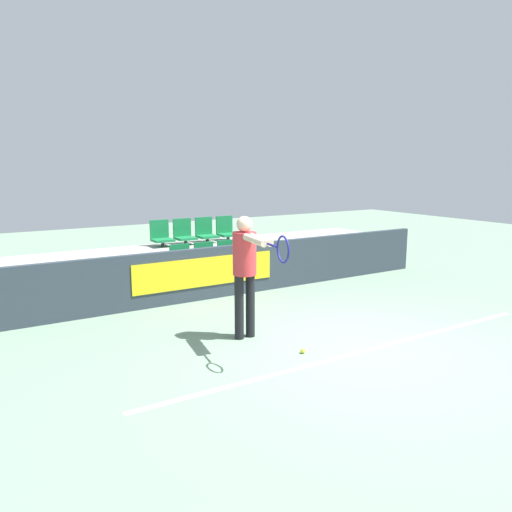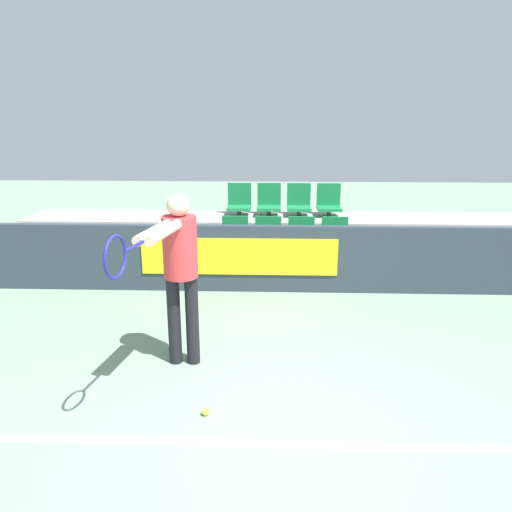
# 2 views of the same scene
# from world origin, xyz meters

# --- Properties ---
(ground_plane) EXTENTS (30.00, 30.00, 0.00)m
(ground_plane) POSITION_xyz_m (0.00, 0.00, 0.00)
(ground_plane) COLOR gray
(court_baseline) EXTENTS (6.40, 0.08, 0.01)m
(court_baseline) POSITION_xyz_m (0.00, -0.04, 0.00)
(court_baseline) COLOR white
(court_baseline) RESTS_ON ground
(barrier_wall) EXTENTS (9.11, 0.14, 0.94)m
(barrier_wall) POSITION_xyz_m (-0.01, 3.38, 0.47)
(barrier_wall) COLOR #2D3842
(barrier_wall) RESTS_ON ground
(bleacher_tier_front) EXTENTS (8.71, 1.04, 0.37)m
(bleacher_tier_front) POSITION_xyz_m (0.00, 3.98, 0.18)
(bleacher_tier_front) COLOR #9E9E99
(bleacher_tier_front) RESTS_ON ground
(bleacher_tier_middle) EXTENTS (8.71, 1.04, 0.74)m
(bleacher_tier_middle) POSITION_xyz_m (0.00, 5.02, 0.37)
(bleacher_tier_middle) COLOR #9E9E99
(bleacher_tier_middle) RESTS_ON ground
(stadium_chair_0) EXTENTS (0.40, 0.39, 0.54)m
(stadium_chair_0) POSITION_xyz_m (-0.77, 4.11, 0.59)
(stadium_chair_0) COLOR #333333
(stadium_chair_0) RESTS_ON bleacher_tier_front
(stadium_chair_1) EXTENTS (0.40, 0.39, 0.54)m
(stadium_chair_1) POSITION_xyz_m (-0.26, 4.11, 0.59)
(stadium_chair_1) COLOR #333333
(stadium_chair_1) RESTS_ON bleacher_tier_front
(stadium_chair_2) EXTENTS (0.40, 0.39, 0.54)m
(stadium_chair_2) POSITION_xyz_m (0.26, 4.11, 0.59)
(stadium_chair_2) COLOR #333333
(stadium_chair_2) RESTS_ON bleacher_tier_front
(stadium_chair_3) EXTENTS (0.40, 0.39, 0.54)m
(stadium_chair_3) POSITION_xyz_m (0.77, 4.11, 0.59)
(stadium_chair_3) COLOR #333333
(stadium_chair_3) RESTS_ON bleacher_tier_front
(stadium_chair_4) EXTENTS (0.40, 0.39, 0.54)m
(stadium_chair_4) POSITION_xyz_m (-0.77, 5.15, 0.96)
(stadium_chair_4) COLOR #333333
(stadium_chair_4) RESTS_ON bleacher_tier_middle
(stadium_chair_5) EXTENTS (0.40, 0.39, 0.54)m
(stadium_chair_5) POSITION_xyz_m (-0.26, 5.15, 0.96)
(stadium_chair_5) COLOR #333333
(stadium_chair_5) RESTS_ON bleacher_tier_middle
(stadium_chair_6) EXTENTS (0.40, 0.39, 0.54)m
(stadium_chair_6) POSITION_xyz_m (0.26, 5.15, 0.96)
(stadium_chair_6) COLOR #333333
(stadium_chair_6) RESTS_ON bleacher_tier_middle
(stadium_chair_7) EXTENTS (0.40, 0.39, 0.54)m
(stadium_chair_7) POSITION_xyz_m (0.77, 5.15, 0.96)
(stadium_chair_7) COLOR #333333
(stadium_chair_7) RESTS_ON bleacher_tier_middle
(tennis_player) EXTENTS (0.42, 1.56, 1.73)m
(tennis_player) POSITION_xyz_m (-1.07, 1.17, 1.08)
(tennis_player) COLOR black
(tennis_player) RESTS_ON ground
(tennis_ball) EXTENTS (0.07, 0.07, 0.07)m
(tennis_ball) POSITION_xyz_m (-0.72, 0.32, 0.03)
(tennis_ball) COLOR #CCDB33
(tennis_ball) RESTS_ON ground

